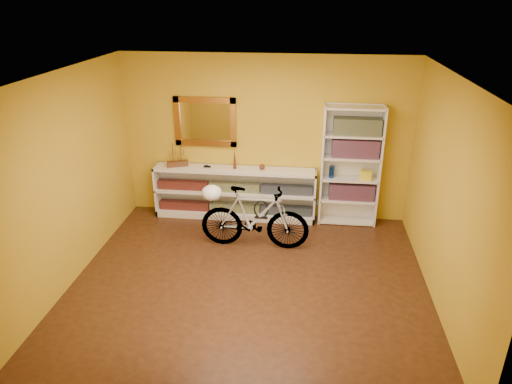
# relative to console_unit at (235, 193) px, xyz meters

# --- Properties ---
(floor) EXTENTS (4.50, 4.00, 0.01)m
(floor) POSITION_rel_console_unit_xyz_m (0.48, -1.81, -0.43)
(floor) COLOR black
(floor) RESTS_ON ground
(ceiling) EXTENTS (4.50, 4.00, 0.01)m
(ceiling) POSITION_rel_console_unit_xyz_m (0.48, -1.81, 2.18)
(ceiling) COLOR silver
(ceiling) RESTS_ON ground
(back_wall) EXTENTS (4.50, 0.01, 2.60)m
(back_wall) POSITION_rel_console_unit_xyz_m (0.48, 0.19, 0.88)
(back_wall) COLOR #BB941C
(back_wall) RESTS_ON ground
(left_wall) EXTENTS (0.01, 4.00, 2.60)m
(left_wall) POSITION_rel_console_unit_xyz_m (-1.78, -1.81, 0.88)
(left_wall) COLOR #BB941C
(left_wall) RESTS_ON ground
(right_wall) EXTENTS (0.01, 4.00, 2.60)m
(right_wall) POSITION_rel_console_unit_xyz_m (2.73, -1.81, 0.88)
(right_wall) COLOR #BB941C
(right_wall) RESTS_ON ground
(gilt_mirror) EXTENTS (0.98, 0.06, 0.78)m
(gilt_mirror) POSITION_rel_console_unit_xyz_m (-0.47, 0.15, 1.12)
(gilt_mirror) COLOR #8E5419
(gilt_mirror) RESTS_ON back_wall
(wall_socket) EXTENTS (0.09, 0.02, 0.09)m
(wall_socket) POSITION_rel_console_unit_xyz_m (1.38, 0.17, -0.17)
(wall_socket) COLOR silver
(wall_socket) RESTS_ON back_wall
(console_unit) EXTENTS (2.60, 0.35, 0.85)m
(console_unit) POSITION_rel_console_unit_xyz_m (0.00, 0.00, 0.00)
(console_unit) COLOR silver
(console_unit) RESTS_ON floor
(cd_row_lower) EXTENTS (2.50, 0.13, 0.14)m
(cd_row_lower) POSITION_rel_console_unit_xyz_m (0.00, -0.02, -0.26)
(cd_row_lower) COLOR black
(cd_row_lower) RESTS_ON console_unit
(cd_row_upper) EXTENTS (2.50, 0.13, 0.14)m
(cd_row_upper) POSITION_rel_console_unit_xyz_m (0.00, -0.02, 0.11)
(cd_row_upper) COLOR navy
(cd_row_upper) RESTS_ON console_unit
(model_ship) EXTENTS (0.36, 0.24, 0.40)m
(model_ship) POSITION_rel_console_unit_xyz_m (-0.92, 0.00, 0.62)
(model_ship) COLOR #462713
(model_ship) RESTS_ON console_unit
(toy_car) EXTENTS (0.00, 0.00, 0.00)m
(toy_car) POSITION_rel_console_unit_xyz_m (-0.44, 0.00, 0.43)
(toy_car) COLOR black
(toy_car) RESTS_ON console_unit
(bronze_ornament) EXTENTS (0.06, 0.06, 0.32)m
(bronze_ornament) POSITION_rel_console_unit_xyz_m (0.01, 0.00, 0.59)
(bronze_ornament) COLOR brown
(bronze_ornament) RESTS_ON console_unit
(decorative_orb) EXTENTS (0.09, 0.09, 0.09)m
(decorative_orb) POSITION_rel_console_unit_xyz_m (0.44, 0.00, 0.47)
(decorative_orb) COLOR brown
(decorative_orb) RESTS_ON console_unit
(bookcase) EXTENTS (0.90, 0.30, 1.90)m
(bookcase) POSITION_rel_console_unit_xyz_m (1.81, 0.03, 0.52)
(bookcase) COLOR silver
(bookcase) RESTS_ON floor
(book_row_a) EXTENTS (0.70, 0.22, 0.26)m
(book_row_a) POSITION_rel_console_unit_xyz_m (1.86, 0.03, 0.12)
(book_row_a) COLOR maroon
(book_row_a) RESTS_ON bookcase
(book_row_b) EXTENTS (0.70, 0.22, 0.28)m
(book_row_b) POSITION_rel_console_unit_xyz_m (1.86, 0.03, 0.83)
(book_row_b) COLOR maroon
(book_row_b) RESTS_ON bookcase
(book_row_c) EXTENTS (0.70, 0.22, 0.25)m
(book_row_c) POSITION_rel_console_unit_xyz_m (1.86, 0.03, 1.16)
(book_row_c) COLOR #195058
(book_row_c) RESTS_ON bookcase
(travel_mug) EXTENTS (0.08, 0.08, 0.19)m
(travel_mug) POSITION_rel_console_unit_xyz_m (1.53, 0.01, 0.43)
(travel_mug) COLOR navy
(travel_mug) RESTS_ON bookcase
(red_tin) EXTENTS (0.16, 0.16, 0.17)m
(red_tin) POSITION_rel_console_unit_xyz_m (1.61, 0.06, 1.12)
(red_tin) COLOR maroon
(red_tin) RESTS_ON bookcase
(yellow_bag) EXTENTS (0.21, 0.17, 0.14)m
(yellow_bag) POSITION_rel_console_unit_xyz_m (2.06, -0.01, 0.41)
(yellow_bag) COLOR gold
(yellow_bag) RESTS_ON bookcase
(bicycle) EXTENTS (0.44, 1.60, 0.94)m
(bicycle) POSITION_rel_console_unit_xyz_m (0.44, -0.93, 0.04)
(bicycle) COLOR silver
(bicycle) RESTS_ON floor
(helmet) EXTENTS (0.29, 0.27, 0.22)m
(helmet) POSITION_rel_console_unit_xyz_m (-0.17, -0.92, 0.40)
(helmet) COLOR white
(helmet) RESTS_ON bicycle
(u_lock) EXTENTS (0.21, 0.02, 0.21)m
(u_lock) POSITION_rel_console_unit_xyz_m (0.53, -0.93, 0.18)
(u_lock) COLOR black
(u_lock) RESTS_ON bicycle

